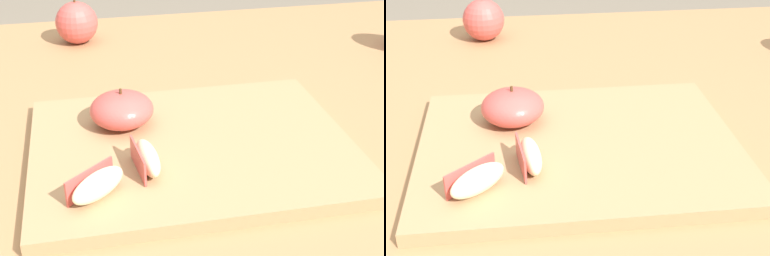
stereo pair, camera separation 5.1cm
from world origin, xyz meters
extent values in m
cube|color=#9E754C|center=(0.00, 0.00, 0.72)|extent=(1.40, 0.98, 0.03)
cube|color=#A37F56|center=(0.07, -0.10, 0.74)|extent=(0.40, 0.32, 0.02)
ellipsoid|color=#D14C47|center=(-0.01, -0.04, 0.77)|extent=(0.08, 0.08, 0.05)
cylinder|color=#4C3319|center=(-0.01, -0.04, 0.80)|extent=(0.00, 0.00, 0.01)
ellipsoid|color=beige|center=(-0.05, -0.19, 0.76)|extent=(0.07, 0.06, 0.03)
cube|color=#D14C47|center=(-0.06, -0.19, 0.76)|extent=(0.05, 0.05, 0.03)
ellipsoid|color=beige|center=(0.01, -0.15, 0.76)|extent=(0.03, 0.07, 0.03)
cube|color=#D14C47|center=(0.00, -0.15, 0.76)|extent=(0.01, 0.07, 0.03)
sphere|color=#D14C47|center=(-0.06, 0.34, 0.77)|extent=(0.08, 0.08, 0.08)
camera|label=1|loc=(-0.05, -0.69, 1.10)|focal=51.39mm
camera|label=2|loc=(0.00, -0.70, 1.10)|focal=51.39mm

